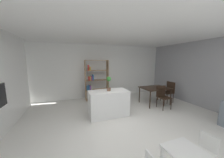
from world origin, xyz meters
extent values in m
plane|color=silver|center=(0.00, 0.00, 0.00)|extent=(10.27, 10.27, 0.00)
cube|color=white|center=(0.00, 0.00, 2.77)|extent=(7.46, 6.33, 0.06)
cube|color=white|center=(0.00, 3.13, 1.37)|extent=(7.46, 0.06, 2.74)
cube|color=#9E9EA3|center=(3.70, 0.00, 1.37)|extent=(0.06, 6.33, 2.74)
cube|color=white|center=(-0.20, 0.81, 0.44)|extent=(1.34, 0.67, 0.89)
cylinder|color=brown|center=(-0.18, 0.82, 0.94)|extent=(0.13, 0.13, 0.10)
cylinder|color=#476633|center=(-0.18, 0.82, 1.12)|extent=(0.01, 0.01, 0.25)
sphere|color=#2F792D|center=(-0.18, 0.82, 1.30)|extent=(0.16, 0.16, 0.16)
cube|color=#997551|center=(-0.73, 2.71, 0.98)|extent=(0.02, 0.35, 1.95)
cube|color=#997551|center=(0.38, 2.71, 0.98)|extent=(0.02, 0.35, 1.95)
cube|color=#997551|center=(-0.17, 2.71, 1.94)|extent=(1.13, 0.35, 0.02)
cube|color=#997551|center=(-0.17, 2.71, 0.01)|extent=(1.13, 0.35, 0.02)
cube|color=#997551|center=(-0.17, 2.71, 0.50)|extent=(1.09, 0.35, 0.02)
cube|color=#997551|center=(-0.17, 2.71, 0.98)|extent=(1.09, 0.35, 0.02)
cube|color=#997551|center=(-0.17, 2.71, 1.45)|extent=(1.09, 0.35, 0.02)
cube|color=#8E4793|center=(-0.52, 2.71, 0.13)|extent=(0.04, 0.29, 0.21)
cube|color=#8E4793|center=(-0.46, 2.71, 0.13)|extent=(0.04, 0.29, 0.22)
cube|color=#2D6BAD|center=(-0.66, 2.71, 0.61)|extent=(0.05, 0.29, 0.20)
cube|color=#2D6BAD|center=(-0.58, 2.71, 0.62)|extent=(0.05, 0.29, 0.23)
cube|color=#8E4793|center=(-0.51, 2.71, 0.61)|extent=(0.06, 0.29, 0.20)
cube|color=silver|center=(-0.44, 2.71, 0.63)|extent=(0.04, 0.29, 0.24)
cube|color=red|center=(-0.55, 2.71, 1.07)|extent=(0.06, 0.29, 0.18)
cube|color=gold|center=(-0.50, 2.71, 1.08)|extent=(0.04, 0.29, 0.19)
cube|color=#8E4793|center=(-0.44, 2.71, 1.09)|extent=(0.05, 0.29, 0.20)
cube|color=#2D6BAD|center=(-0.36, 2.71, 1.12)|extent=(0.05, 0.29, 0.26)
cube|color=red|center=(-0.57, 2.71, 1.59)|extent=(0.04, 0.29, 0.26)
cube|color=gold|center=(-0.50, 2.71, 1.55)|extent=(0.06, 0.29, 0.17)
cube|color=white|center=(0.23, -1.75, 0.49)|extent=(0.56, 0.51, 0.02)
cube|color=white|center=(0.46, -1.53, 0.24)|extent=(0.04, 0.04, 0.48)
cube|color=white|center=(0.71, -1.75, 0.32)|extent=(0.32, 0.32, 0.02)
cube|color=white|center=(0.84, -1.73, 0.47)|extent=(0.06, 0.29, 0.29)
cube|color=white|center=(0.81, -1.61, 0.15)|extent=(0.03, 0.03, 0.31)
cube|color=black|center=(2.10, 1.19, 0.73)|extent=(1.20, 0.88, 0.03)
cylinder|color=black|center=(1.56, 0.81, 0.36)|extent=(0.04, 0.04, 0.72)
cylinder|color=black|center=(2.64, 0.81, 0.36)|extent=(0.04, 0.04, 0.72)
cylinder|color=black|center=(1.56, 1.57, 0.36)|extent=(0.04, 0.04, 0.72)
cylinder|color=black|center=(2.64, 1.57, 0.36)|extent=(0.04, 0.04, 0.72)
cube|color=black|center=(2.10, 0.63, 0.45)|extent=(0.46, 0.48, 0.03)
cube|color=black|center=(2.11, 0.84, 0.68)|extent=(0.43, 0.06, 0.43)
cylinder|color=black|center=(1.90, 0.45, 0.22)|extent=(0.03, 0.03, 0.44)
cylinder|color=black|center=(2.27, 0.42, 0.22)|extent=(0.03, 0.03, 0.44)
cylinder|color=black|center=(1.93, 0.84, 0.22)|extent=(0.03, 0.03, 0.44)
cylinder|color=black|center=(2.30, 0.81, 0.22)|extent=(0.03, 0.03, 0.44)
cube|color=black|center=(2.82, 1.19, 0.44)|extent=(0.43, 0.47, 0.03)
cube|color=black|center=(3.01, 1.19, 0.70)|extent=(0.04, 0.46, 0.49)
cylinder|color=black|center=(2.63, 1.38, 0.22)|extent=(0.03, 0.03, 0.43)
cylinder|color=black|center=(2.64, 0.98, 0.22)|extent=(0.03, 0.03, 0.43)
cylinder|color=black|center=(2.99, 1.39, 0.22)|extent=(0.03, 0.03, 0.43)
cylinder|color=black|center=(3.00, 0.99, 0.22)|extent=(0.03, 0.03, 0.43)
camera|label=1|loc=(-1.43, -2.90, 1.90)|focal=18.77mm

